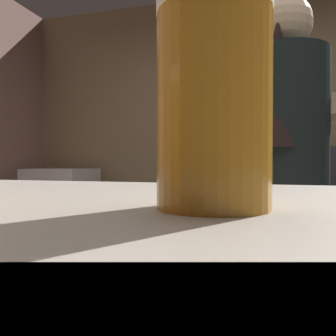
# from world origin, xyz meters

# --- Properties ---
(wall_back) EXTENTS (5.20, 0.10, 2.70)m
(wall_back) POSITION_xyz_m (0.00, 2.20, 1.35)
(wall_back) COLOR #977D5A
(wall_back) RESTS_ON ground
(back_shelf) EXTENTS (0.95, 0.36, 1.19)m
(back_shelf) POSITION_xyz_m (0.24, 1.92, 0.60)
(back_shelf) COLOR #393940
(back_shelf) RESTS_ON ground
(mini_fridge) EXTENTS (0.59, 0.58, 1.00)m
(mini_fridge) POSITION_xyz_m (-2.06, 1.75, 0.50)
(mini_fridge) COLOR white
(mini_fridge) RESTS_ON ground
(bartender) EXTENTS (0.48, 0.54, 1.71)m
(bartender) POSITION_xyz_m (-0.04, 0.14, 0.99)
(bartender) COLOR #233241
(bartender) RESTS_ON ground
(mixing_bowl) EXTENTS (0.20, 0.20, 0.06)m
(mixing_bowl) POSITION_xyz_m (-0.07, 0.56, 0.96)
(mixing_bowl) COLOR #C3503A
(mixing_bowl) RESTS_ON prep_counter
(pint_glass_near) EXTENTS (0.07, 0.07, 0.13)m
(pint_glass_near) POSITION_xyz_m (-0.13, -1.03, 1.11)
(pint_glass_near) COLOR #B0711E
(pint_glass_near) RESTS_ON bar_counter
(bottle_soy) EXTENTS (0.06, 0.06, 0.26)m
(bottle_soy) POSITION_xyz_m (0.14, 1.82, 1.29)
(bottle_soy) COLOR red
(bottle_soy) RESTS_ON back_shelf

